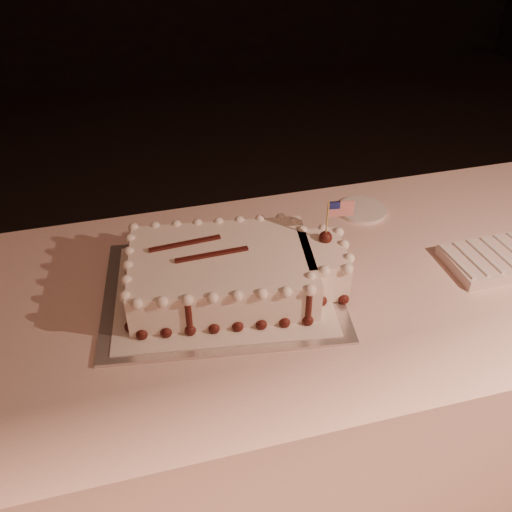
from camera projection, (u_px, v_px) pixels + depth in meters
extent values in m
cube|color=beige|center=(278.00, 392.00, 1.55)|extent=(2.40, 0.80, 0.75)
cube|color=silver|center=(222.00, 290.00, 1.31)|extent=(0.59, 0.47, 0.01)
cube|color=silver|center=(222.00, 289.00, 1.31)|extent=(0.53, 0.43, 0.00)
cube|color=white|center=(222.00, 272.00, 1.28)|extent=(0.44, 0.32, 0.10)
cube|color=white|center=(322.00, 265.00, 1.30)|extent=(0.12, 0.17, 0.10)
sphere|color=#471612|center=(142.00, 334.00, 1.18)|extent=(0.02, 0.02, 0.02)
sphere|color=#471612|center=(166.00, 332.00, 1.19)|extent=(0.02, 0.02, 0.02)
sphere|color=#471612|center=(190.00, 330.00, 1.19)|extent=(0.02, 0.02, 0.02)
sphere|color=#471612|center=(214.00, 328.00, 1.19)|extent=(0.02, 0.02, 0.02)
sphere|color=#471612|center=(238.00, 326.00, 1.20)|extent=(0.02, 0.02, 0.02)
sphere|color=#471612|center=(261.00, 324.00, 1.20)|extent=(0.02, 0.02, 0.02)
sphere|color=#471612|center=(285.00, 322.00, 1.21)|extent=(0.02, 0.02, 0.02)
sphere|color=#471612|center=(308.00, 320.00, 1.21)|extent=(0.02, 0.02, 0.02)
sphere|color=#471612|center=(309.00, 307.00, 1.25)|extent=(0.02, 0.02, 0.02)
sphere|color=#471612|center=(322.00, 301.00, 1.26)|extent=(0.02, 0.02, 0.02)
sphere|color=#471612|center=(344.00, 299.00, 1.27)|extent=(0.02, 0.02, 0.02)
sphere|color=#471612|center=(345.00, 288.00, 1.30)|extent=(0.02, 0.02, 0.02)
sphere|color=#471612|center=(340.00, 274.00, 1.34)|extent=(0.02, 0.02, 0.02)
sphere|color=#471612|center=(335.00, 261.00, 1.38)|extent=(0.02, 0.02, 0.02)
sphere|color=#471612|center=(321.00, 258.00, 1.39)|extent=(0.02, 0.02, 0.02)
sphere|color=#471612|center=(301.00, 259.00, 1.38)|extent=(0.02, 0.02, 0.02)
sphere|color=#471612|center=(293.00, 251.00, 1.41)|extent=(0.02, 0.02, 0.02)
sphere|color=#471612|center=(280.00, 246.00, 1.42)|extent=(0.02, 0.02, 0.02)
sphere|color=#471612|center=(260.00, 248.00, 1.42)|extent=(0.02, 0.02, 0.02)
sphere|color=#471612|center=(240.00, 249.00, 1.41)|extent=(0.02, 0.02, 0.02)
sphere|color=#471612|center=(220.00, 251.00, 1.41)|extent=(0.02, 0.02, 0.02)
sphere|color=#471612|center=(200.00, 252.00, 1.41)|extent=(0.02, 0.02, 0.02)
sphere|color=#471612|center=(179.00, 254.00, 1.40)|extent=(0.02, 0.02, 0.02)
sphere|color=#471612|center=(159.00, 255.00, 1.40)|extent=(0.02, 0.02, 0.02)
sphere|color=#471612|center=(138.00, 257.00, 1.39)|extent=(0.02, 0.02, 0.02)
sphere|color=#471612|center=(135.00, 268.00, 1.36)|extent=(0.02, 0.02, 0.02)
sphere|color=#471612|center=(134.00, 281.00, 1.32)|extent=(0.02, 0.02, 0.02)
sphere|color=#471612|center=(133.00, 296.00, 1.28)|extent=(0.02, 0.02, 0.02)
sphere|color=#471612|center=(132.00, 311.00, 1.24)|extent=(0.02, 0.02, 0.02)
sphere|color=#471612|center=(130.00, 327.00, 1.20)|extent=(0.02, 0.02, 0.02)
sphere|color=white|center=(137.00, 304.00, 1.13)|extent=(0.02, 0.02, 0.02)
sphere|color=white|center=(162.00, 302.00, 1.13)|extent=(0.02, 0.02, 0.02)
sphere|color=white|center=(187.00, 300.00, 1.14)|extent=(0.02, 0.02, 0.02)
sphere|color=white|center=(212.00, 298.00, 1.14)|extent=(0.02, 0.02, 0.02)
sphere|color=white|center=(237.00, 296.00, 1.15)|extent=(0.02, 0.02, 0.02)
sphere|color=white|center=(261.00, 294.00, 1.15)|extent=(0.02, 0.02, 0.02)
sphere|color=white|center=(286.00, 292.00, 1.16)|extent=(0.02, 0.02, 0.02)
sphere|color=white|center=(310.00, 290.00, 1.16)|extent=(0.02, 0.02, 0.02)
sphere|color=white|center=(311.00, 277.00, 1.19)|extent=(0.02, 0.02, 0.02)
sphere|color=white|center=(324.00, 271.00, 1.21)|extent=(0.02, 0.02, 0.02)
sphere|color=white|center=(347.00, 269.00, 1.22)|extent=(0.02, 0.02, 0.02)
sphere|color=white|center=(349.00, 258.00, 1.25)|extent=(0.02, 0.02, 0.02)
sphere|color=white|center=(344.00, 245.00, 1.29)|extent=(0.02, 0.02, 0.02)
sphere|color=white|center=(339.00, 232.00, 1.32)|extent=(0.02, 0.02, 0.02)
sphere|color=white|center=(323.00, 229.00, 1.34)|extent=(0.02, 0.02, 0.02)
sphere|color=white|center=(302.00, 231.00, 1.33)|extent=(0.02, 0.02, 0.02)
sphere|color=white|center=(294.00, 222.00, 1.36)|extent=(0.02, 0.02, 0.02)
sphere|color=white|center=(281.00, 218.00, 1.37)|extent=(0.02, 0.02, 0.02)
sphere|color=white|center=(260.00, 220.00, 1.37)|extent=(0.02, 0.02, 0.02)
sphere|color=white|center=(239.00, 221.00, 1.36)|extent=(0.02, 0.02, 0.02)
sphere|color=white|center=(219.00, 222.00, 1.36)|extent=(0.02, 0.02, 0.02)
sphere|color=white|center=(198.00, 224.00, 1.35)|extent=(0.02, 0.02, 0.02)
sphere|color=white|center=(176.00, 225.00, 1.35)|extent=(0.02, 0.02, 0.02)
sphere|color=white|center=(155.00, 227.00, 1.34)|extent=(0.02, 0.02, 0.02)
sphere|color=white|center=(134.00, 228.00, 1.34)|extent=(0.02, 0.02, 0.02)
sphere|color=white|center=(130.00, 239.00, 1.30)|extent=(0.02, 0.02, 0.02)
sphere|color=white|center=(129.00, 252.00, 1.26)|extent=(0.02, 0.02, 0.02)
sphere|color=white|center=(128.00, 266.00, 1.23)|extent=(0.02, 0.02, 0.02)
sphere|color=white|center=(126.00, 281.00, 1.19)|extent=(0.02, 0.02, 0.02)
sphere|color=white|center=(125.00, 297.00, 1.15)|extent=(0.02, 0.02, 0.02)
cylinder|color=#471612|center=(189.00, 316.00, 1.17)|extent=(0.01, 0.01, 0.09)
sphere|color=#471612|center=(190.00, 329.00, 1.19)|extent=(0.02, 0.02, 0.02)
cylinder|color=#471612|center=(309.00, 306.00, 1.19)|extent=(0.01, 0.01, 0.09)
sphere|color=#471612|center=(308.00, 320.00, 1.21)|extent=(0.02, 0.02, 0.02)
cylinder|color=#471612|center=(342.00, 261.00, 1.31)|extent=(0.01, 0.01, 0.09)
sphere|color=#471612|center=(340.00, 273.00, 1.34)|extent=(0.02, 0.02, 0.02)
cylinder|color=#471612|center=(280.00, 233.00, 1.40)|extent=(0.01, 0.01, 0.09)
sphere|color=#471612|center=(280.00, 246.00, 1.42)|extent=(0.02, 0.02, 0.02)
cylinder|color=#471612|center=(178.00, 240.00, 1.38)|extent=(0.01, 0.01, 0.09)
sphere|color=#471612|center=(179.00, 253.00, 1.40)|extent=(0.02, 0.02, 0.02)
cylinder|color=#471612|center=(130.00, 282.00, 1.25)|extent=(0.01, 0.01, 0.09)
sphere|color=#471612|center=(133.00, 295.00, 1.28)|extent=(0.02, 0.02, 0.02)
cube|color=#471612|center=(185.00, 243.00, 1.28)|extent=(0.16, 0.02, 0.01)
cube|color=#471612|center=(212.00, 254.00, 1.25)|extent=(0.16, 0.02, 0.01)
sphere|color=#471612|center=(326.00, 238.00, 1.29)|extent=(0.03, 0.03, 0.03)
cylinder|color=tan|center=(327.00, 224.00, 1.27)|extent=(0.00, 0.00, 0.12)
cube|color=red|center=(341.00, 209.00, 1.25)|extent=(0.06, 0.01, 0.04)
cube|color=navy|center=(335.00, 205.00, 1.24)|extent=(0.02, 0.01, 0.02)
cube|color=beige|center=(490.00, 260.00, 1.38)|extent=(0.21, 0.16, 0.03)
cube|color=silver|center=(457.00, 261.00, 1.35)|extent=(0.02, 0.14, 0.01)
cube|color=silver|center=(471.00, 259.00, 1.36)|extent=(0.02, 0.14, 0.01)
cube|color=silver|center=(485.00, 256.00, 1.37)|extent=(0.02, 0.14, 0.01)
cube|color=silver|center=(499.00, 253.00, 1.38)|extent=(0.02, 0.14, 0.01)
cylinder|color=silver|center=(362.00, 210.00, 1.58)|extent=(0.13, 0.13, 0.01)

